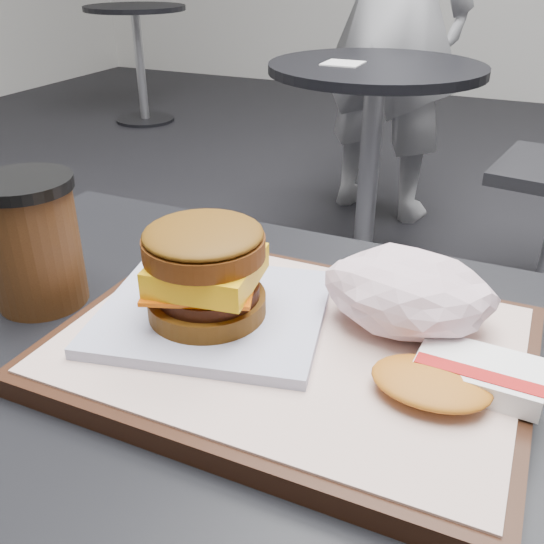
{
  "coord_description": "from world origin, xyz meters",
  "views": [
    {
      "loc": [
        0.18,
        -0.33,
        1.07
      ],
      "look_at": [
        -0.01,
        0.07,
        0.83
      ],
      "focal_mm": 40.0,
      "sensor_mm": 36.0,
      "label": 1
    }
  ],
  "objects_px": {
    "breakfast_sandwich": "(208,281)",
    "crumpled_wrapper": "(409,292)",
    "coffee_cup": "(33,239)",
    "patron": "(394,2)",
    "serving_tray": "(291,347)",
    "neighbor_table": "(372,125)",
    "hash_brown": "(458,377)"
  },
  "relations": [
    {
      "from": "breakfast_sandwich",
      "to": "coffee_cup",
      "type": "relative_size",
      "value": 1.77
    },
    {
      "from": "hash_brown",
      "to": "crumpled_wrapper",
      "type": "distance_m",
      "value": 0.09
    },
    {
      "from": "neighbor_table",
      "to": "patron",
      "type": "relative_size",
      "value": 0.42
    },
    {
      "from": "hash_brown",
      "to": "crumpled_wrapper",
      "type": "height_order",
      "value": "crumpled_wrapper"
    },
    {
      "from": "neighbor_table",
      "to": "hash_brown",
      "type": "bearing_deg",
      "value": -72.61
    },
    {
      "from": "crumpled_wrapper",
      "to": "coffee_cup",
      "type": "relative_size",
      "value": 1.12
    },
    {
      "from": "crumpled_wrapper",
      "to": "coffee_cup",
      "type": "height_order",
      "value": "coffee_cup"
    },
    {
      "from": "coffee_cup",
      "to": "patron",
      "type": "relative_size",
      "value": 0.07
    },
    {
      "from": "serving_tray",
      "to": "breakfast_sandwich",
      "type": "bearing_deg",
      "value": -176.11
    },
    {
      "from": "serving_tray",
      "to": "patron",
      "type": "xyz_separation_m",
      "value": [
        -0.49,
        2.23,
        0.11
      ]
    },
    {
      "from": "crumpled_wrapper",
      "to": "patron",
      "type": "xyz_separation_m",
      "value": [
        -0.57,
        2.17,
        0.07
      ]
    },
    {
      "from": "crumpled_wrapper",
      "to": "patron",
      "type": "bearing_deg",
      "value": 104.64
    },
    {
      "from": "crumpled_wrapper",
      "to": "coffee_cup",
      "type": "distance_m",
      "value": 0.35
    },
    {
      "from": "serving_tray",
      "to": "coffee_cup",
      "type": "xyz_separation_m",
      "value": [
        -0.26,
        -0.01,
        0.06
      ]
    },
    {
      "from": "serving_tray",
      "to": "hash_brown",
      "type": "relative_size",
      "value": 3.18
    },
    {
      "from": "crumpled_wrapper",
      "to": "coffee_cup",
      "type": "bearing_deg",
      "value": -167.84
    },
    {
      "from": "serving_tray",
      "to": "neighbor_table",
      "type": "bearing_deg",
      "value": 102.98
    },
    {
      "from": "patron",
      "to": "neighbor_table",
      "type": "bearing_deg",
      "value": 112.23
    },
    {
      "from": "breakfast_sandwich",
      "to": "crumpled_wrapper",
      "type": "relative_size",
      "value": 1.59
    },
    {
      "from": "patron",
      "to": "breakfast_sandwich",
      "type": "bearing_deg",
      "value": 112.17
    },
    {
      "from": "crumpled_wrapper",
      "to": "coffee_cup",
      "type": "xyz_separation_m",
      "value": [
        -0.34,
        -0.07,
        0.01
      ]
    },
    {
      "from": "hash_brown",
      "to": "crumpled_wrapper",
      "type": "bearing_deg",
      "value": 127.28
    },
    {
      "from": "serving_tray",
      "to": "breakfast_sandwich",
      "type": "height_order",
      "value": "breakfast_sandwich"
    },
    {
      "from": "serving_tray",
      "to": "crumpled_wrapper",
      "type": "xyz_separation_m",
      "value": [
        0.08,
        0.06,
        0.04
      ]
    },
    {
      "from": "coffee_cup",
      "to": "hash_brown",
      "type": "bearing_deg",
      "value": 0.21
    },
    {
      "from": "serving_tray",
      "to": "crumpled_wrapper",
      "type": "relative_size",
      "value": 2.72
    },
    {
      "from": "breakfast_sandwich",
      "to": "serving_tray",
      "type": "bearing_deg",
      "value": 3.89
    },
    {
      "from": "hash_brown",
      "to": "crumpled_wrapper",
      "type": "xyz_separation_m",
      "value": [
        -0.05,
        0.07,
        0.02
      ]
    },
    {
      "from": "coffee_cup",
      "to": "patron",
      "type": "height_order",
      "value": "patron"
    },
    {
      "from": "breakfast_sandwich",
      "to": "hash_brown",
      "type": "xyz_separation_m",
      "value": [
        0.21,
        -0.01,
        -0.03
      ]
    },
    {
      "from": "hash_brown",
      "to": "serving_tray",
      "type": "bearing_deg",
      "value": 175.3
    },
    {
      "from": "breakfast_sandwich",
      "to": "patron",
      "type": "distance_m",
      "value": 2.28
    }
  ]
}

